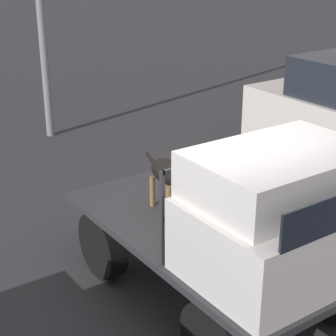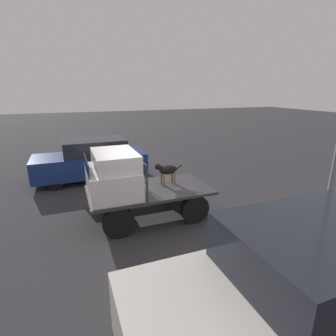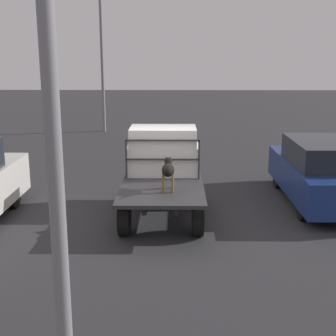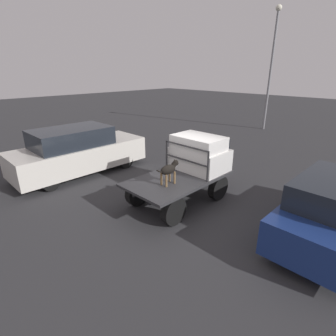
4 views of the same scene
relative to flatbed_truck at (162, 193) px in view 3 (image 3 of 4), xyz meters
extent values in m
plane|color=#2D2D30|center=(0.00, 0.00, -0.62)|extent=(80.00, 80.00, 0.00)
cylinder|color=black|center=(1.08, 0.80, -0.20)|extent=(0.83, 0.24, 0.83)
cylinder|color=black|center=(1.08, -0.80, -0.20)|extent=(0.83, 0.24, 0.83)
cylinder|color=black|center=(-1.08, 0.80, -0.20)|extent=(0.83, 0.24, 0.83)
cylinder|color=black|center=(-1.08, -0.80, -0.20)|extent=(0.83, 0.24, 0.83)
cube|color=black|center=(0.00, 0.34, 0.10)|extent=(3.20, 0.10, 0.18)
cube|color=black|center=(0.00, -0.34, 0.10)|extent=(3.20, 0.10, 0.18)
cube|color=#2D2D30|center=(0.00, 0.00, 0.23)|extent=(3.48, 1.91, 0.08)
cube|color=silver|center=(1.04, 0.00, 0.63)|extent=(1.30, 1.79, 0.73)
cube|color=silver|center=(0.94, 0.00, 1.22)|extent=(1.11, 1.65, 0.45)
cube|color=black|center=(1.68, 0.00, 1.16)|extent=(0.02, 1.47, 0.34)
cube|color=#2D2D30|center=(0.32, 0.88, 0.76)|extent=(0.04, 0.04, 0.98)
cube|color=#2D2D30|center=(0.32, -0.88, 0.76)|extent=(0.04, 0.04, 0.98)
cube|color=#2D2D30|center=(0.32, 0.00, 1.22)|extent=(0.04, 1.75, 0.04)
cube|color=#2D2D30|center=(0.32, 0.00, 0.76)|extent=(0.04, 1.75, 0.04)
cylinder|color=brown|center=(-0.47, -0.04, 0.46)|extent=(0.06, 0.06, 0.37)
cylinder|color=brown|center=(-0.47, -0.25, 0.46)|extent=(0.06, 0.06, 0.37)
cylinder|color=brown|center=(-0.81, -0.04, 0.46)|extent=(0.06, 0.06, 0.37)
cylinder|color=brown|center=(-0.81, -0.25, 0.46)|extent=(0.06, 0.06, 0.37)
ellipsoid|color=black|center=(-0.64, -0.15, 0.73)|extent=(0.56, 0.28, 0.28)
sphere|color=brown|center=(-0.49, -0.15, 0.68)|extent=(0.13, 0.13, 0.13)
cylinder|color=black|center=(-0.41, -0.15, 0.81)|extent=(0.20, 0.15, 0.19)
sphere|color=black|center=(-0.31, -0.15, 0.86)|extent=(0.18, 0.18, 0.18)
cone|color=brown|center=(-0.24, -0.15, 0.85)|extent=(0.10, 0.10, 0.10)
cone|color=black|center=(-0.32, -0.10, 0.94)|extent=(0.06, 0.08, 0.10)
cone|color=black|center=(-0.32, -0.19, 0.94)|extent=(0.06, 0.08, 0.10)
cylinder|color=black|center=(-0.98, -0.15, 0.76)|extent=(0.24, 0.04, 0.16)
cylinder|color=black|center=(2.67, -3.35, -0.32)|extent=(0.60, 0.20, 0.60)
cylinder|color=black|center=(2.67, -4.84, -0.32)|extent=(0.60, 0.20, 0.60)
cylinder|color=black|center=(-0.10, -3.35, -0.32)|extent=(0.60, 0.20, 0.60)
cube|color=navy|center=(1.29, -4.10, 0.06)|extent=(4.46, 1.76, 0.84)
cube|color=#1E232B|center=(1.06, -4.10, 0.78)|extent=(2.45, 1.59, 0.61)
cylinder|color=black|center=(0.71, 3.84, -0.32)|extent=(0.60, 0.20, 0.60)
cylinder|color=gray|center=(-6.41, 0.84, 3.33)|extent=(0.16, 0.16, 7.88)
cylinder|color=gray|center=(12.81, 3.28, 3.22)|extent=(0.16, 0.16, 7.67)
camera|label=1|loc=(4.22, -3.52, 3.18)|focal=60.00mm
camera|label=2|loc=(2.05, 6.83, 3.03)|focal=28.00mm
camera|label=3|loc=(-10.66, -0.29, 3.26)|focal=50.00mm
camera|label=4|loc=(-5.74, -5.21, 3.49)|focal=28.00mm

